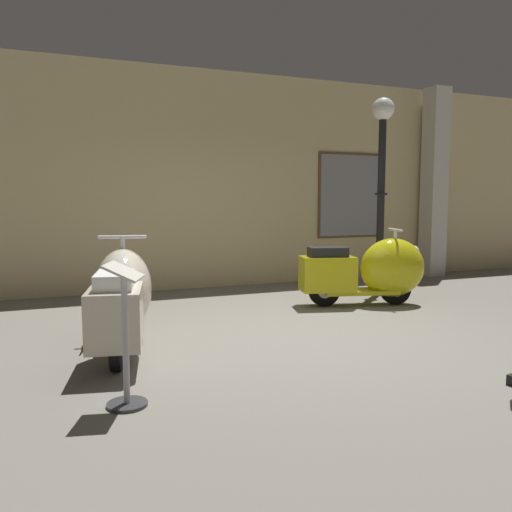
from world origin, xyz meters
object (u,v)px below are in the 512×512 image
at_px(scooter_0, 122,298).
at_px(lamppost, 381,177).
at_px(scooter_1, 373,270).
at_px(info_stanchion, 126,348).

xyz_separation_m(scooter_0, lamppost, (4.00, 1.51, 1.27)).
relative_size(scooter_0, lamppost, 0.62).
bearing_deg(scooter_1, info_stanchion, -132.16).
distance_m(lamppost, info_stanchion, 5.31).
distance_m(scooter_0, info_stanchion, 1.50).
relative_size(lamppost, info_stanchion, 2.92).
xyz_separation_m(lamppost, info_stanchion, (-4.17, -2.99, -1.35)).
height_order(lamppost, info_stanchion, lamppost).
distance_m(scooter_0, lamppost, 4.46).
bearing_deg(scooter_0, lamppost, -57.46).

